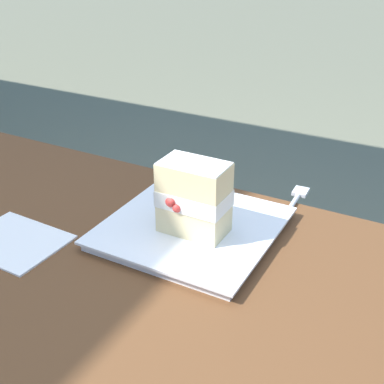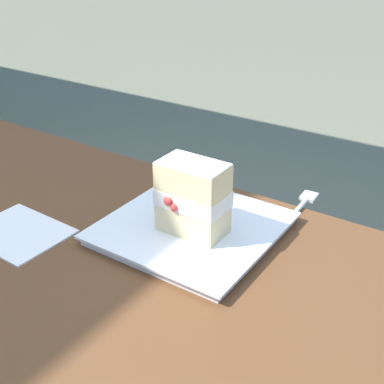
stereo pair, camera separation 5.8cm
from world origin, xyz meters
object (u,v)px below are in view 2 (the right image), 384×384
(dessert_plate, at_px, (192,228))
(paper_napkin, at_px, (18,233))
(patio_table, at_px, (8,363))
(dessert_fork, at_px, (297,211))
(cake_slice, at_px, (193,198))

(dessert_plate, height_order, paper_napkin, dessert_plate)
(patio_table, distance_m, paper_napkin, 0.19)
(dessert_fork, bearing_deg, patio_table, 62.69)
(patio_table, height_order, paper_napkin, paper_napkin)
(patio_table, height_order, dessert_plate, dessert_plate)
(patio_table, relative_size, cake_slice, 15.49)
(dessert_fork, distance_m, paper_napkin, 0.43)
(cake_slice, bearing_deg, patio_table, 65.47)
(patio_table, height_order, dessert_fork, dessert_fork)
(paper_napkin, bearing_deg, patio_table, 131.19)
(cake_slice, relative_size, dessert_fork, 0.62)
(dessert_plate, bearing_deg, cake_slice, 126.77)
(patio_table, bearing_deg, dessert_plate, -111.54)
(dessert_plate, xyz_separation_m, dessert_fork, (-0.11, -0.14, -0.00))
(cake_slice, bearing_deg, paper_napkin, 30.21)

